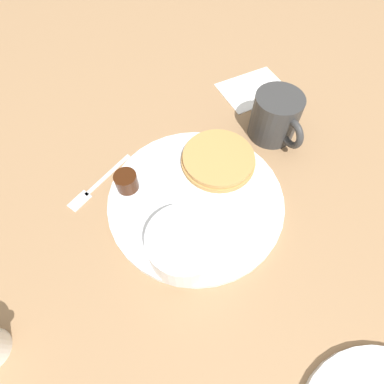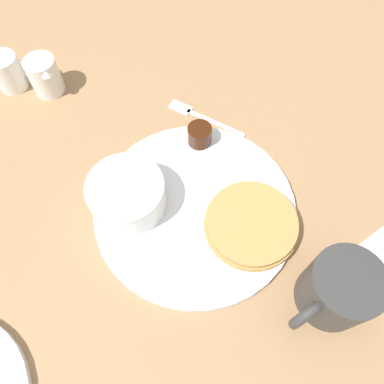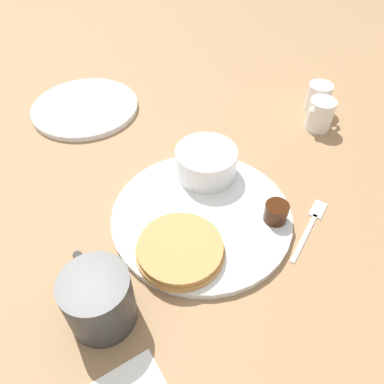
# 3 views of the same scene
# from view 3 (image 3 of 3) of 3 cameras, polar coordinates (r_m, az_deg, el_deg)

# --- Properties ---
(ground_plane) EXTENTS (4.00, 4.00, 0.00)m
(ground_plane) POSITION_cam_3_polar(r_m,az_deg,el_deg) (0.61, 1.46, -4.00)
(ground_plane) COLOR #93704C
(plate) EXTENTS (0.29, 0.29, 0.01)m
(plate) POSITION_cam_3_polar(r_m,az_deg,el_deg) (0.60, 1.47, -3.64)
(plate) COLOR white
(plate) RESTS_ON ground_plane
(pancake_stack) EXTENTS (0.13, 0.13, 0.02)m
(pancake_stack) POSITION_cam_3_polar(r_m,az_deg,el_deg) (0.54, -1.83, -8.72)
(pancake_stack) COLOR #B78447
(pancake_stack) RESTS_ON plate
(bowl) EXTENTS (0.11, 0.11, 0.05)m
(bowl) POSITION_cam_3_polar(r_m,az_deg,el_deg) (0.64, 2.16, 4.67)
(bowl) COLOR white
(bowl) RESTS_ON plate
(syrup_cup) EXTENTS (0.04, 0.04, 0.03)m
(syrup_cup) POSITION_cam_3_polar(r_m,az_deg,el_deg) (0.59, 12.69, -3.01)
(syrup_cup) COLOR #38190A
(syrup_cup) RESTS_ON plate
(butter_ramekin) EXTENTS (0.05, 0.05, 0.05)m
(butter_ramekin) POSITION_cam_3_polar(r_m,az_deg,el_deg) (0.66, 3.70, 4.74)
(butter_ramekin) COLOR white
(butter_ramekin) RESTS_ON plate
(coffee_mug) EXTENTS (0.09, 0.12, 0.09)m
(coffee_mug) POSITION_cam_3_polar(r_m,az_deg,el_deg) (0.49, -14.11, -15.46)
(coffee_mug) COLOR #333333
(coffee_mug) RESTS_ON ground_plane
(creamer_pitcher_near) EXTENTS (0.08, 0.05, 0.07)m
(creamer_pitcher_near) POSITION_cam_3_polar(r_m,az_deg,el_deg) (0.81, 18.98, 11.15)
(creamer_pitcher_near) COLOR white
(creamer_pitcher_near) RESTS_ON ground_plane
(creamer_pitcher_far) EXTENTS (0.05, 0.07, 0.06)m
(creamer_pitcher_far) POSITION_cam_3_polar(r_m,az_deg,el_deg) (0.86, 18.72, 13.48)
(creamer_pitcher_far) COLOR white
(creamer_pitcher_far) RESTS_ON ground_plane
(fork) EXTENTS (0.14, 0.06, 0.00)m
(fork) POSITION_cam_3_polar(r_m,az_deg,el_deg) (0.63, 17.77, -4.44)
(fork) COLOR silver
(fork) RESTS_ON ground_plane
(far_plate) EXTENTS (0.23, 0.23, 0.01)m
(far_plate) POSITION_cam_3_polar(r_m,az_deg,el_deg) (0.87, -15.74, 12.37)
(far_plate) COLOR white
(far_plate) RESTS_ON ground_plane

